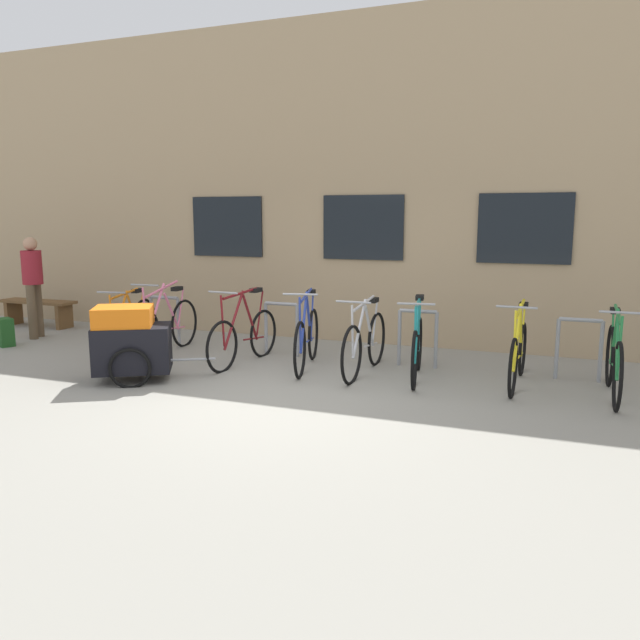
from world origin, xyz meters
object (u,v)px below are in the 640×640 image
(bicycle_blue, at_px, (307,338))
(bicycle_teal, at_px, (417,348))
(bicycle_orange, at_px, (129,325))
(bicycle_silver, at_px, (365,343))
(bike_trailer, at_px, (131,342))
(bicycle_pink, at_px, (166,326))
(wooden_bench, at_px, (38,308))
(person_by_bench, at_px, (33,280))
(bicycle_green, at_px, (614,362))
(bicycle_yellow, at_px, (518,353))
(bicycle_maroon, at_px, (244,336))
(backpack, at_px, (5,332))

(bicycle_blue, height_order, bicycle_teal, bicycle_blue)
(bicycle_orange, bearing_deg, bicycle_silver, -0.22)
(bicycle_teal, relative_size, bike_trailer, 1.18)
(bicycle_pink, height_order, bike_trailer, bicycle_pink)
(bicycle_silver, distance_m, wooden_bench, 6.71)
(bicycle_orange, xyz_separation_m, person_by_bench, (-2.12, 0.31, 0.57))
(bicycle_pink, relative_size, bicycle_green, 1.02)
(bicycle_green, relative_size, wooden_bench, 1.19)
(bicycle_green, xyz_separation_m, person_by_bench, (-8.72, 0.35, 0.57))
(bicycle_yellow, bearing_deg, bicycle_orange, -178.94)
(bicycle_yellow, bearing_deg, bicycle_pink, -179.99)
(bicycle_maroon, height_order, person_by_bench, person_by_bench)
(bicycle_silver, xyz_separation_m, wooden_bench, (-6.61, 1.17, -0.04))
(bicycle_pink, xyz_separation_m, bicycle_green, (6.01, -0.14, -0.00))
(bicycle_green, bearing_deg, wooden_bench, 172.83)
(backpack, bearing_deg, bicycle_yellow, 28.15)
(bike_trailer, relative_size, wooden_bench, 0.94)
(bicycle_pink, height_order, backpack, bicycle_pink)
(bicycle_yellow, bearing_deg, wooden_bench, 172.91)
(bicycle_blue, xyz_separation_m, person_by_bench, (-4.99, 0.30, 0.57))
(bicycle_pink, bearing_deg, person_by_bench, 175.55)
(bicycle_teal, relative_size, person_by_bench, 1.00)
(bicycle_orange, height_order, bicycle_silver, bicycle_silver)
(wooden_bench, relative_size, person_by_bench, 0.90)
(bicycle_blue, xyz_separation_m, bicycle_orange, (-2.87, -0.02, -0.01))
(bicycle_blue, distance_m, bicycle_green, 3.72)
(bicycle_teal, bearing_deg, bicycle_orange, 179.71)
(bike_trailer, relative_size, person_by_bench, 0.84)
(bicycle_orange, height_order, wooden_bench, bicycle_orange)
(bicycle_teal, bearing_deg, bicycle_yellow, 5.94)
(bicycle_yellow, xyz_separation_m, bike_trailer, (-4.46, -1.49, 0.10))
(bicycle_silver, distance_m, bike_trailer, 2.92)
(bicycle_blue, distance_m, bicycle_maroon, 0.90)
(bike_trailer, bearing_deg, bicycle_maroon, 56.14)
(bicycle_yellow, relative_size, bicycle_silver, 1.00)
(bicycle_blue, bearing_deg, bicycle_silver, -2.15)
(bicycle_pink, xyz_separation_m, person_by_bench, (-2.70, 0.21, 0.56))
(bicycle_teal, distance_m, person_by_bench, 6.52)
(bicycle_orange, xyz_separation_m, bike_trailer, (1.11, -1.39, 0.09))
(bicycle_green, distance_m, person_by_bench, 8.74)
(bicycle_green, height_order, person_by_bench, person_by_bench)
(bicycle_teal, bearing_deg, bicycle_silver, 179.36)
(bicycle_maroon, bearing_deg, bicycle_silver, 2.54)
(wooden_bench, relative_size, backpack, 3.41)
(bicycle_silver, xyz_separation_m, bike_trailer, (-2.58, -1.37, 0.09))
(bicycle_green, bearing_deg, bike_trailer, -166.19)
(wooden_bench, xyz_separation_m, backpack, (0.87, -1.55, -0.13))
(person_by_bench, distance_m, backpack, 1.03)
(wooden_bench, bearing_deg, bike_trailer, -32.28)
(bicycle_silver, xyz_separation_m, backpack, (-5.73, -0.37, -0.17))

